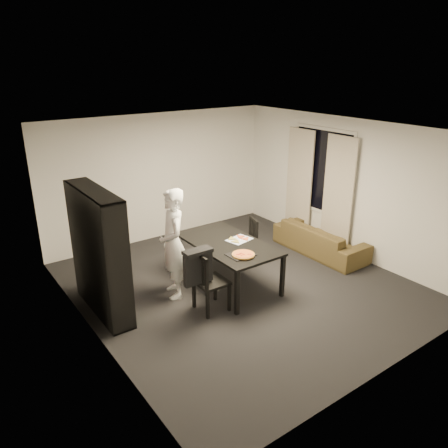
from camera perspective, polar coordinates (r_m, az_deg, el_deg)
room at (r=6.94m, az=2.34°, el=1.51°), size 5.01×5.51×2.61m
window_pane at (r=8.95m, az=12.68°, el=6.78°), size 0.02×1.40×1.60m
window_frame at (r=8.95m, az=12.66°, el=6.78°), size 0.03×1.52×1.72m
curtain_left at (r=8.65m, az=14.66°, el=3.73°), size 0.03×0.70×2.25m
curtain_right at (r=9.32m, az=9.79°, el=5.31°), size 0.03×0.70×2.25m
bookshelf at (r=6.60m, az=-16.01°, el=-3.62°), size 0.35×1.50×1.90m
dining_table at (r=7.21m, az=0.46°, el=-2.90°), size 1.01×1.82×0.76m
chair_left at (r=6.50m, az=-2.37°, el=-7.07°), size 0.46×0.46×0.97m
chair_right at (r=8.01m, az=3.16°, el=-1.89°), size 0.52×0.52×0.89m
draped_jacket at (r=6.32m, az=-3.42°, el=-5.39°), size 0.45×0.20×0.54m
person at (r=6.85m, az=-6.66°, el=-2.60°), size 0.59×0.74×1.77m
baking_tray at (r=6.74m, az=2.21°, el=-4.01°), size 0.40×0.32×0.01m
pepperoni_pizza at (r=6.69m, az=2.54°, el=-4.00°), size 0.35×0.35×0.03m
kitchen_towel at (r=7.29m, az=2.02°, el=-2.05°), size 0.45×0.38×0.01m
pizza_slices at (r=7.29m, az=1.87°, el=-1.95°), size 0.47×0.44×0.01m
sofa at (r=8.75m, az=12.47°, el=-1.94°), size 0.75×1.93×0.56m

